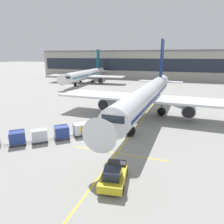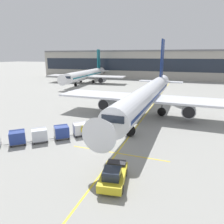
% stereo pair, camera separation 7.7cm
% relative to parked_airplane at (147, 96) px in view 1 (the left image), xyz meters
% --- Properties ---
extents(ground_plane, '(600.00, 600.00, 0.00)m').
position_rel_parked_airplane_xyz_m(ground_plane, '(-3.84, -13.80, -3.92)').
color(ground_plane, gray).
extents(parked_airplane, '(34.73, 44.64, 15.24)m').
position_rel_parked_airplane_xyz_m(parked_airplane, '(0.00, 0.00, 0.00)').
color(parked_airplane, silver).
rests_on(parked_airplane, ground).
extents(belt_loader, '(4.30, 4.60, 3.51)m').
position_rel_parked_airplane_xyz_m(belt_loader, '(-4.77, -10.29, -2.99)').
color(belt_loader, '#A3A8B2').
rests_on(belt_loader, ground).
extents(baggage_cart_lead, '(2.56, 2.53, 1.91)m').
position_rel_parked_airplane_xyz_m(baggage_cart_lead, '(-7.04, -13.34, -2.92)').
color(baggage_cart_lead, '#515156').
rests_on(baggage_cart_lead, ground).
extents(baggage_cart_second, '(2.56, 2.53, 1.91)m').
position_rel_parked_airplane_xyz_m(baggage_cart_second, '(-8.91, -15.37, -2.92)').
color(baggage_cart_second, '#515156').
rests_on(baggage_cart_second, ground).
extents(baggage_cart_third, '(2.56, 2.53, 1.91)m').
position_rel_parked_airplane_xyz_m(baggage_cart_third, '(-11.05, -17.35, -2.92)').
color(baggage_cart_third, '#515156').
rests_on(baggage_cart_third, ground).
extents(baggage_cart_fourth, '(2.56, 2.53, 1.91)m').
position_rel_parked_airplane_xyz_m(baggage_cart_fourth, '(-13.17, -19.06, -2.92)').
color(baggage_cart_fourth, '#515156').
rests_on(baggage_cart_fourth, ground).
extents(pushback_tug, '(2.78, 4.68, 1.83)m').
position_rel_parked_airplane_xyz_m(pushback_tug, '(1.45, -22.95, -3.10)').
color(pushback_tug, gold).
rests_on(pushback_tug, ground).
extents(ground_crew_by_loader, '(0.35, 0.55, 1.74)m').
position_rel_parked_airplane_xyz_m(ground_crew_by_loader, '(-3.66, -10.73, -2.93)').
color(ground_crew_by_loader, black).
rests_on(ground_crew_by_loader, ground).
extents(ground_crew_by_carts, '(0.34, 0.55, 1.74)m').
position_rel_parked_airplane_xyz_m(ground_crew_by_carts, '(-5.07, -11.43, -2.93)').
color(ground_crew_by_carts, black).
rests_on(ground_crew_by_carts, ground).
extents(ground_crew_marshaller, '(0.33, 0.55, 1.74)m').
position_rel_parked_airplane_xyz_m(ground_crew_marshaller, '(-6.38, -13.90, -2.93)').
color(ground_crew_marshaller, black).
rests_on(ground_crew_marshaller, ground).
extents(safety_cone_engine_keepout, '(0.60, 0.60, 0.68)m').
position_rel_parked_airplane_xyz_m(safety_cone_engine_keepout, '(-7.36, 0.39, -3.59)').
color(safety_cone_engine_keepout, black).
rests_on(safety_cone_engine_keepout, ground).
extents(apron_guidance_line_lead_in, '(0.20, 110.00, 0.01)m').
position_rel_parked_airplane_xyz_m(apron_guidance_line_lead_in, '(-0.22, -0.80, -3.92)').
color(apron_guidance_line_lead_in, yellow).
rests_on(apron_guidance_line_lead_in, ground).
extents(apron_guidance_line_stop_bar, '(12.00, 0.20, 0.01)m').
position_rel_parked_airplane_xyz_m(apron_guidance_line_stop_bar, '(-0.01, -17.06, -3.92)').
color(apron_guidance_line_stop_bar, yellow).
rests_on(apron_guidance_line_stop_bar, ground).
extents(terminal_building, '(105.67, 18.25, 13.77)m').
position_rel_parked_airplane_xyz_m(terminal_building, '(-17.68, 72.05, 2.91)').
color(terminal_building, '#A8A399').
rests_on(terminal_building, ground).
extents(distant_airplane, '(33.25, 42.82, 14.08)m').
position_rel_parked_airplane_xyz_m(distant_airplane, '(-33.40, 40.77, -0.55)').
color(distant_airplane, white).
rests_on(distant_airplane, ground).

